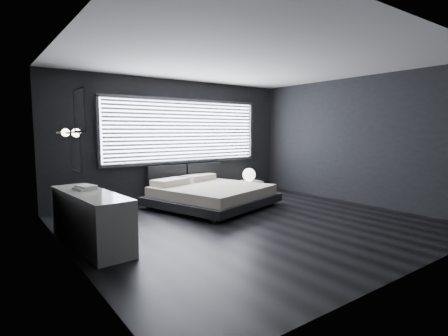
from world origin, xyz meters
TOP-DOWN VIEW (x-y plane):
  - room at (0.00, 0.00)m, footprint 6.04×6.00m
  - window at (0.20, 2.70)m, footprint 4.14×0.09m
  - headboard at (0.16, 2.64)m, footprint 1.96×0.16m
  - sconce_near at (-2.88, 0.05)m, footprint 0.18×0.11m
  - sconce_far at (-2.88, 0.65)m, footprint 0.18×0.11m
  - wall_art_upper at (-2.98, -0.55)m, footprint 0.01×0.48m
  - wall_art_lower at (-2.98, -0.30)m, footprint 0.01×0.48m
  - bed at (0.15, 1.54)m, footprint 2.77×2.70m
  - nightstand at (1.74, 2.16)m, footprint 0.60×0.50m
  - orb_lamp at (1.75, 2.17)m, footprint 0.32×0.32m
  - dresser at (-2.65, 0.44)m, footprint 0.68×1.94m
  - book_stack at (-2.64, 0.70)m, footprint 0.30×0.37m

SIDE VIEW (x-z plane):
  - nightstand at x=1.74m, z-range 0.00..0.34m
  - bed at x=0.15m, z-range -0.02..0.56m
  - dresser at x=-2.65m, z-range 0.00..0.76m
  - orb_lamp at x=1.75m, z-range 0.34..0.66m
  - headboard at x=0.16m, z-range 0.31..0.83m
  - book_stack at x=-2.64m, z-range 0.76..0.83m
  - wall_art_lower at x=-2.98m, z-range 1.14..1.62m
  - room at x=0.00m, z-range 0.00..2.80m
  - sconce_near at x=-2.88m, z-range 1.55..1.66m
  - sconce_far at x=-2.88m, z-range 1.55..1.66m
  - window at x=0.20m, z-range 0.85..2.37m
  - wall_art_upper at x=-2.98m, z-range 1.61..2.09m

